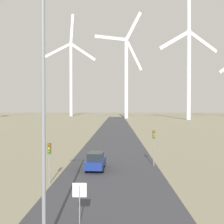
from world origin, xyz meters
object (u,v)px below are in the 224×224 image
Objects in this scene: stop_sign_near at (80,195)px; wind_turbine_center at (126,70)px; wind_turbine_right at (189,65)px; streetlamp at (43,90)px; car_approaching at (96,161)px; traffic_light_post_near_right at (154,140)px; wind_turbine_left at (71,72)px; traffic_light_post_near_left at (49,154)px.

wind_turbine_center reaches higher than stop_sign_near.
wind_turbine_right is at bearing -26.12° from wind_turbine_center.
streetlamp is 2.85× the size of car_approaching.
traffic_light_post_near_right is 6.86m from car_approaching.
streetlamp is 0.16× the size of wind_turbine_left.
stop_sign_near is at bearing -64.03° from traffic_light_post_near_left.
traffic_light_post_near_right reaches higher than car_approaching.
traffic_light_post_near_right reaches higher than stop_sign_near.
stop_sign_near is at bearing -79.82° from wind_turbine_left.
wind_turbine_left is at bearing 100.18° from stop_sign_near.
wind_turbine_center is at bearing -42.20° from wind_turbine_left.
streetlamp is at bearing -94.10° from car_approaching.
wind_turbine_center is (1.16, 122.25, 25.11)m from traffic_light_post_near_right.
wind_turbine_left reaches higher than wind_turbine_right.
wind_turbine_left is (-29.51, 173.96, 24.19)m from streetlamp.
wind_turbine_center is 35.22m from wind_turbine_right.
wind_turbine_right is at bearing 72.03° from streetlamp.
wind_turbine_left is (-36.93, 156.78, 28.60)m from traffic_light_post_near_right.
traffic_light_post_near_left is 132.10m from wind_turbine_center.
stop_sign_near is 8.44m from traffic_light_post_near_left.
car_approaching is (1.10, 15.39, -6.41)m from streetlamp.
wind_turbine_left reaches higher than stop_sign_near.
stop_sign_near is at bearing 65.60° from streetlamp.
wind_turbine_left is at bearing 99.39° from traffic_light_post_near_left.
wind_turbine_center is at bearing 86.93° from stop_sign_near.
streetlamp is at bearing -76.68° from traffic_light_post_near_left.
streetlamp is 11.58m from traffic_light_post_near_left.
car_approaching is 127.18m from wind_turbine_center.
car_approaching is (3.54, 5.12, -1.64)m from traffic_light_post_near_left.
traffic_light_post_near_left is at bearing -80.61° from wind_turbine_left.
wind_turbine_center is at bearing 89.46° from traffic_light_post_near_right.
wind_turbine_center is at bearing 86.48° from streetlamp.
car_approaching is 118.49m from wind_turbine_right.
wind_turbine_right reaches higher than wind_turbine_center.
wind_turbine_left is (-30.75, 171.23, 29.91)m from stop_sign_near.
wind_turbine_right reaches higher than traffic_light_post_near_left.
traffic_light_post_near_left is (-3.67, 7.54, 0.95)m from stop_sign_near.
wind_turbine_right reaches higher than car_approaching.
wind_turbine_left reaches higher than traffic_light_post_near_left.
wind_turbine_center is (7.33, 136.69, 26.42)m from stop_sign_near.
stop_sign_near is at bearing -107.82° from wind_turbine_right.
wind_turbine_center reaches higher than traffic_light_post_near_left.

